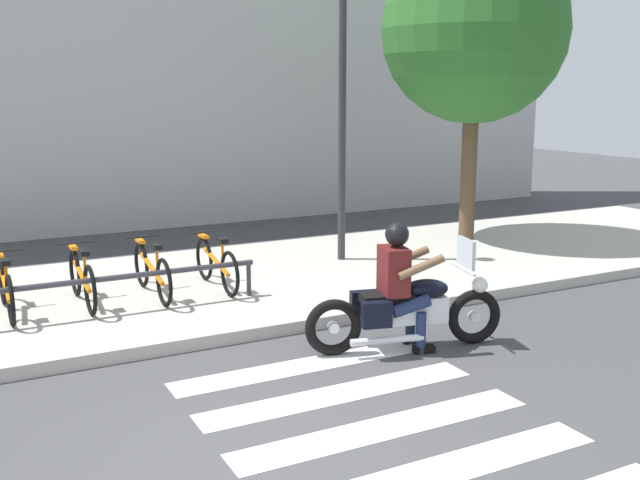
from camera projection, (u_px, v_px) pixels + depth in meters
ground_plane at (268, 457)px, 5.72m from camera, size 48.00×48.00×0.00m
sidewalk at (127, 298)px, 9.83m from camera, size 24.00×4.40×0.15m
crosswalk_stripe_1 at (442, 470)px, 5.51m from camera, size 2.80×0.40×0.01m
crosswalk_stripe_2 at (385, 428)px, 6.21m from camera, size 2.80×0.40×0.01m
crosswalk_stripe_3 at (339, 394)px, 6.90m from camera, size 2.80×0.40×0.01m
crosswalk_stripe_4 at (302, 366)px, 7.60m from camera, size 2.80×0.40×0.01m
motorcycle at (407, 309)px, 8.01m from camera, size 2.23×0.87×1.22m
rider at (401, 278)px, 7.93m from camera, size 0.71×0.64×1.43m
bicycle_2 at (6, 288)px, 8.77m from camera, size 0.48×1.58×0.73m
bicycle_3 at (82, 279)px, 9.17m from camera, size 0.48×1.61×0.75m
bicycle_4 at (152, 271)px, 9.57m from camera, size 0.48×1.69×0.75m
bicycle_5 at (216, 264)px, 9.97m from camera, size 0.48×1.61×0.74m
bike_rack at (51, 287)px, 8.47m from camera, size 5.03×0.07×0.49m
street_lamp at (342, 94)px, 11.23m from camera, size 0.28×0.28×4.58m
tree_near_rack at (474, 31)px, 12.65m from camera, size 3.23×3.23×5.46m
building_backdrop at (46, 14)px, 13.94m from camera, size 24.00×1.20×8.49m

